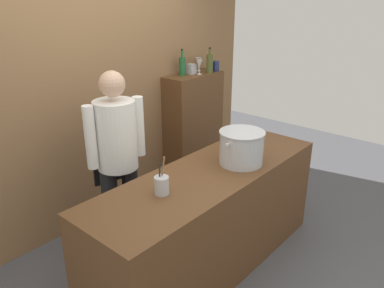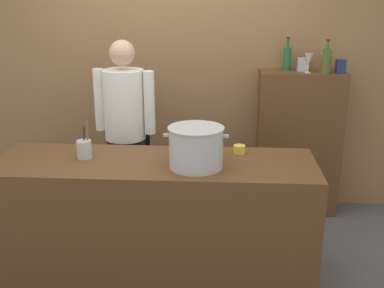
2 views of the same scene
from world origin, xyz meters
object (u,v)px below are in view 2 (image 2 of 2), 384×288
(spice_tin_silver, at_px, (302,65))
(wine_bottle_green, at_px, (287,58))
(butter_jar, at_px, (239,149))
(wine_glass_wide, at_px, (309,60))
(chef, at_px, (125,124))
(utensil_crock, at_px, (84,149))
(stockpot_large, at_px, (196,147))
(spice_tin_navy, at_px, (341,66))
(wine_glass_tall, at_px, (324,58))
(wine_bottle_olive, at_px, (326,60))

(spice_tin_silver, bearing_deg, wine_bottle_green, 173.15)
(butter_jar, xyz_separation_m, wine_bottle_green, (0.44, 1.03, 0.52))
(wine_glass_wide, bearing_deg, spice_tin_silver, 112.25)
(wine_glass_wide, bearing_deg, chef, -165.36)
(utensil_crock, distance_m, wine_glass_wide, 2.09)
(stockpot_large, bearing_deg, utensil_crock, 170.94)
(wine_glass_wide, height_order, spice_tin_navy, wine_glass_wide)
(utensil_crock, bearing_deg, wine_glass_tall, 33.55)
(stockpot_large, xyz_separation_m, wine_bottle_olive, (1.06, 1.18, 0.42))
(spice_tin_silver, bearing_deg, wine_bottle_olive, -34.88)
(wine_bottle_green, bearing_deg, stockpot_large, -119.21)
(wine_bottle_green, relative_size, spice_tin_navy, 2.50)
(chef, height_order, spice_tin_silver, chef)
(stockpot_large, bearing_deg, butter_jar, 45.17)
(spice_tin_navy, relative_size, spice_tin_silver, 1.03)
(chef, bearing_deg, wine_glass_tall, -151.26)
(wine_glass_wide, relative_size, spice_tin_silver, 1.45)
(utensil_crock, bearing_deg, wine_bottle_olive, 29.66)
(stockpot_large, distance_m, butter_jar, 0.44)
(utensil_crock, distance_m, butter_jar, 1.11)
(chef, bearing_deg, wine_glass_wide, -154.55)
(spice_tin_navy, bearing_deg, utensil_crock, -151.33)
(butter_jar, height_order, wine_glass_wide, wine_glass_wide)
(butter_jar, bearing_deg, wine_bottle_olive, 49.25)
(wine_bottle_olive, bearing_deg, utensil_crock, -150.34)
(wine_glass_wide, distance_m, spice_tin_silver, 0.11)
(stockpot_large, height_order, spice_tin_navy, spice_tin_navy)
(wine_bottle_olive, bearing_deg, wine_bottle_green, 155.71)
(spice_tin_navy, bearing_deg, stockpot_large, -134.48)
(utensil_crock, relative_size, wine_bottle_green, 0.93)
(stockpot_large, relative_size, spice_tin_navy, 3.67)
(utensil_crock, xyz_separation_m, spice_tin_silver, (1.67, 1.18, 0.43))
(chef, distance_m, wine_bottle_green, 1.55)
(wine_bottle_green, bearing_deg, wine_glass_wide, -32.00)
(wine_bottle_olive, distance_m, spice_tin_silver, 0.23)
(chef, bearing_deg, stockpot_large, 138.99)
(chef, relative_size, butter_jar, 18.97)
(wine_bottle_olive, bearing_deg, chef, -167.70)
(utensil_crock, distance_m, wine_bottle_olive, 2.19)
(utensil_crock, height_order, wine_glass_tall, wine_glass_tall)
(chef, relative_size, spice_tin_silver, 14.45)
(chef, height_order, utensil_crock, chef)
(butter_jar, bearing_deg, chef, 151.41)
(chef, relative_size, wine_glass_tall, 10.57)
(stockpot_large, distance_m, utensil_crock, 0.81)
(wine_bottle_olive, bearing_deg, wine_glass_tall, 85.19)
(utensil_crock, xyz_separation_m, wine_bottle_olive, (1.86, 1.06, 0.49))
(butter_jar, xyz_separation_m, wine_glass_wide, (0.62, 0.92, 0.53))
(utensil_crock, bearing_deg, wine_glass_wide, 32.55)
(wine_glass_tall, height_order, spice_tin_silver, wine_glass_tall)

